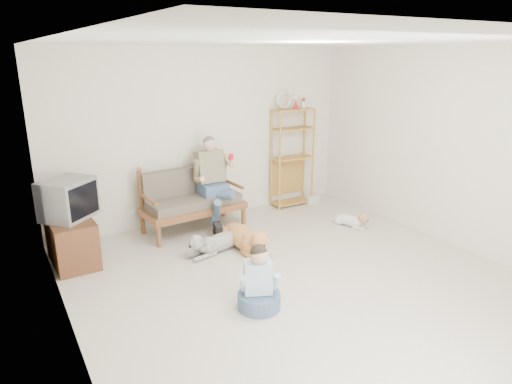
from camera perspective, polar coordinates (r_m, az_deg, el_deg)
floor at (r=5.45m, az=6.35°, el=-11.54°), size 5.50×5.50×0.00m
ceiling at (r=4.79m, az=7.45°, el=18.13°), size 5.50×5.50×0.00m
wall_back at (r=7.28m, az=-6.41°, el=7.05°), size 5.00×0.00×5.00m
wall_left at (r=4.02m, az=-22.90°, el=-2.44°), size 0.00×5.50×5.50m
wall_right at (r=6.74m, az=24.12°, el=4.87°), size 0.00×5.50×5.50m
loveseat at (r=6.97m, az=-8.07°, el=-0.79°), size 1.54×0.80×0.95m
man at (r=6.83m, az=-5.16°, el=0.36°), size 0.54×0.77×1.24m
etagere at (r=7.95m, az=4.55°, el=4.44°), size 0.75×0.33×1.99m
book_stack at (r=8.29m, az=6.99°, el=-0.86°), size 0.23×0.18×0.14m
tv_stand at (r=6.30m, az=-22.10°, el=-5.67°), size 0.53×0.92×0.60m
crt_tv at (r=6.15m, az=-22.41°, el=-0.79°), size 0.77×0.76×0.50m
wall_outlet at (r=7.12m, az=-15.28°, el=-2.42°), size 0.12×0.02×0.08m
golden_retriever at (r=6.26m, az=-1.26°, el=-5.82°), size 0.39×1.35×0.41m
shaggy_dog at (r=6.23m, az=-5.02°, el=-6.29°), size 1.11×0.44×0.34m
terrier at (r=7.25m, az=12.05°, el=-3.45°), size 0.33×0.67×0.26m
child at (r=4.88m, az=0.35°, el=-11.60°), size 0.46×0.46×0.72m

